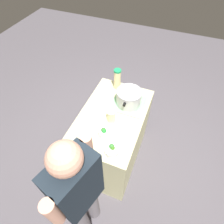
{
  "coord_description": "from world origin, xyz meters",
  "views": [
    {
      "loc": [
        1.17,
        0.46,
        2.44
      ],
      "look_at": [
        0.0,
        0.0,
        0.95
      ],
      "focal_mm": 30.29,
      "sensor_mm": 36.0,
      "label": 1
    }
  ],
  "objects_px": {
    "cooking_pot": "(129,97)",
    "lemonade_pitcher": "(117,79)",
    "mason_jar": "(111,116)",
    "broccoli_bowl_front": "(105,132)",
    "person_cook": "(80,196)",
    "broccoli_bowl_center": "(112,150)"
  },
  "relations": [
    {
      "from": "lemonade_pitcher",
      "to": "broccoli_bowl_front",
      "type": "height_order",
      "value": "lemonade_pitcher"
    },
    {
      "from": "lemonade_pitcher",
      "to": "broccoli_bowl_front",
      "type": "xyz_separation_m",
      "value": [
        0.67,
        0.12,
        -0.1
      ]
    },
    {
      "from": "broccoli_bowl_front",
      "to": "broccoli_bowl_center",
      "type": "distance_m",
      "value": 0.2
    },
    {
      "from": "mason_jar",
      "to": "broccoli_bowl_front",
      "type": "height_order",
      "value": "mason_jar"
    },
    {
      "from": "cooking_pot",
      "to": "lemonade_pitcher",
      "type": "xyz_separation_m",
      "value": [
        -0.21,
        -0.21,
        0.03
      ]
    },
    {
      "from": "cooking_pot",
      "to": "mason_jar",
      "type": "distance_m",
      "value": 0.3
    },
    {
      "from": "broccoli_bowl_center",
      "to": "person_cook",
      "type": "height_order",
      "value": "person_cook"
    },
    {
      "from": "cooking_pot",
      "to": "person_cook",
      "type": "relative_size",
      "value": 0.21
    },
    {
      "from": "cooking_pot",
      "to": "mason_jar",
      "type": "xyz_separation_m",
      "value": [
        0.28,
        -0.09,
        -0.03
      ]
    },
    {
      "from": "lemonade_pitcher",
      "to": "person_cook",
      "type": "bearing_deg",
      "value": 7.74
    },
    {
      "from": "lemonade_pitcher",
      "to": "broccoli_bowl_center",
      "type": "relative_size",
      "value": 1.97
    },
    {
      "from": "broccoli_bowl_front",
      "to": "broccoli_bowl_center",
      "type": "xyz_separation_m",
      "value": [
        0.15,
        0.13,
        -0.0
      ]
    },
    {
      "from": "lemonade_pitcher",
      "to": "mason_jar",
      "type": "height_order",
      "value": "lemonade_pitcher"
    },
    {
      "from": "broccoli_bowl_center",
      "to": "cooking_pot",
      "type": "bearing_deg",
      "value": -175.73
    },
    {
      "from": "mason_jar",
      "to": "broccoli_bowl_center",
      "type": "xyz_separation_m",
      "value": [
        0.34,
        0.14,
        -0.03
      ]
    },
    {
      "from": "mason_jar",
      "to": "broccoli_bowl_center",
      "type": "bearing_deg",
      "value": 21.98
    },
    {
      "from": "broccoli_bowl_front",
      "to": "person_cook",
      "type": "bearing_deg",
      "value": 4.86
    },
    {
      "from": "cooking_pot",
      "to": "lemonade_pitcher",
      "type": "bearing_deg",
      "value": -134.62
    },
    {
      "from": "cooking_pot",
      "to": "person_cook",
      "type": "height_order",
      "value": "person_cook"
    },
    {
      "from": "cooking_pot",
      "to": "person_cook",
      "type": "bearing_deg",
      "value": -1.94
    },
    {
      "from": "mason_jar",
      "to": "cooking_pot",
      "type": "bearing_deg",
      "value": 162.46
    },
    {
      "from": "person_cook",
      "to": "broccoli_bowl_front",
      "type": "bearing_deg",
      "value": -175.14
    }
  ]
}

